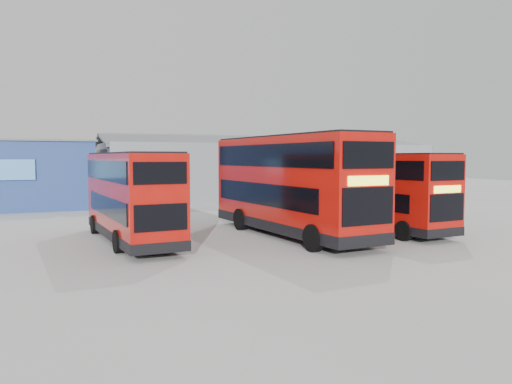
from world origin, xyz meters
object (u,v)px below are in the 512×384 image
Objects in this scene: double_decker_left at (131,198)px; single_decker_blue at (338,189)px; double_decker_centre at (291,186)px; double_decker_right at (375,192)px; office_block at (8,174)px; maintenance_shed at (264,170)px.

double_decker_left reaches higher than single_decker_blue.
double_decker_centre is 5.01m from double_decker_right.
double_decker_right is at bearing -4.31° from double_decker_centre.
double_decker_left is at bearing 166.25° from double_decker_centre.
office_block is 22.09m from maintenance_shed.
office_block is 27.38m from double_decker_right.
double_decker_centre is at bearing 59.59° from single_decker_blue.
double_decker_centre is at bearing -55.88° from office_block.
office_block is 19.84m from double_decker_left.
maintenance_shed reaches higher than office_block.
office_block reaches higher than double_decker_left.
double_decker_centre is (-8.39, -22.10, -0.17)m from maintenance_shed.
double_decker_right is (18.61, -20.08, -0.57)m from office_block.
double_decker_centre is at bearing 166.52° from double_decker_left.
double_decker_left is 0.83× the size of double_decker_centre.
single_decker_blue is at bearing 43.71° from double_decker_centre.
office_block reaches higher than single_decker_blue.
office_block is at bearing -12.50° from single_decker_blue.
maintenance_shed is at bearing 64.85° from double_decker_centre.
single_decker_blue is (0.61, -12.08, -1.10)m from maintenance_shed.
double_decker_right is 10.79m from single_decker_blue.
maintenance_shed is 2.67× the size of single_decker_blue.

